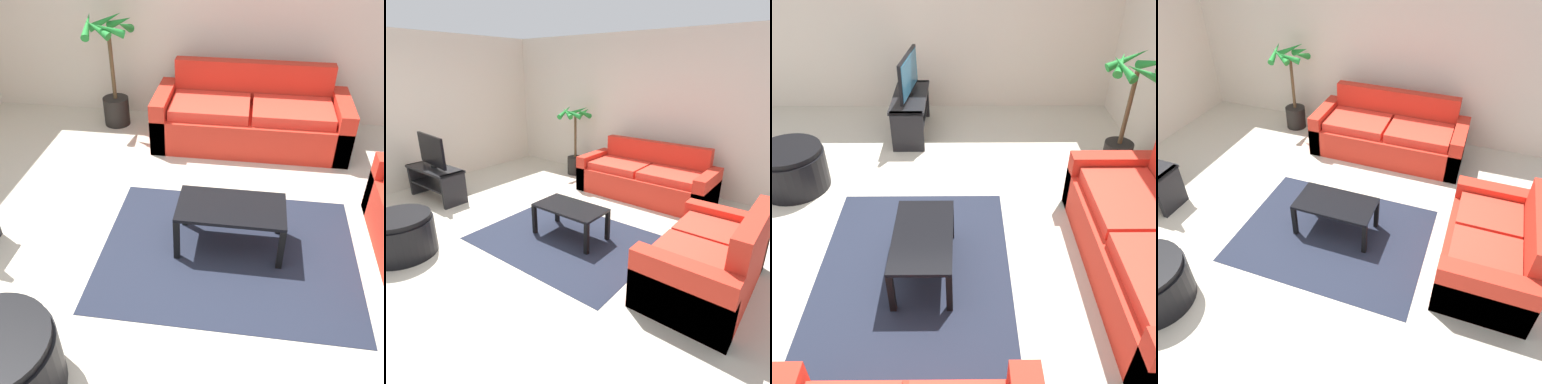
# 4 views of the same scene
# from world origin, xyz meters

# --- Properties ---
(ground_plane) EXTENTS (6.60, 6.60, 0.00)m
(ground_plane) POSITION_xyz_m (0.00, 0.00, 0.00)
(ground_plane) COLOR beige
(wall_back) EXTENTS (6.00, 0.06, 2.70)m
(wall_back) POSITION_xyz_m (0.00, 3.00, 1.35)
(wall_back) COLOR beige
(wall_back) RESTS_ON ground
(couch_main) EXTENTS (2.27, 0.90, 0.90)m
(couch_main) POSITION_xyz_m (0.63, 2.28, 0.30)
(couch_main) COLOR red
(couch_main) RESTS_ON ground
(couch_loveseat) EXTENTS (0.90, 1.50, 0.90)m
(couch_loveseat) POSITION_xyz_m (2.28, 0.38, 0.30)
(couch_loveseat) COLOR red
(couch_loveseat) RESTS_ON ground
(coffee_table) EXTENTS (0.91, 0.50, 0.43)m
(coffee_table) POSITION_xyz_m (0.53, 0.37, 0.36)
(coffee_table) COLOR black
(coffee_table) RESTS_ON ground
(area_rug) EXTENTS (2.20, 1.70, 0.01)m
(area_rug) POSITION_xyz_m (0.53, 0.27, 0.00)
(area_rug) COLOR #1E2333
(area_rug) RESTS_ON ground
(potted_palm) EXTENTS (0.62, 0.62, 1.40)m
(potted_palm) POSITION_xyz_m (-1.11, 2.55, 0.60)
(potted_palm) COLOR black
(potted_palm) RESTS_ON ground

